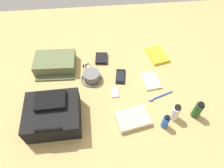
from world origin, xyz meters
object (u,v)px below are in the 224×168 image
(backpack, at_px, (53,114))
(bucket_hat, at_px, (92,77))
(toothbrush, at_px, (160,96))
(toothpaste_tube, at_px, (175,112))
(shampoo_bottle, at_px, (198,110))
(media_player, at_px, (115,92))
(wallet, at_px, (101,58))
(toiletry_pouch, at_px, (55,63))
(cell_phone, at_px, (121,76))
(wristwatch, at_px, (87,66))
(notepad, at_px, (151,81))
(deodorant_spray, at_px, (165,122))
(folded_towel, at_px, (133,119))
(paperback_novel, at_px, (157,55))

(backpack, xyz_separation_m, bucket_hat, (-0.24, -0.31, -0.05))
(toothbrush, bearing_deg, toothpaste_tube, 106.98)
(backpack, bearing_deg, shampoo_bottle, 176.81)
(media_player, bearing_deg, wallet, -77.52)
(wallet, bearing_deg, toiletry_pouch, 13.14)
(cell_phone, bearing_deg, shampoo_bottle, 140.51)
(wristwatch, height_order, notepad, notepad)
(shampoo_bottle, height_order, toothbrush, shampoo_bottle)
(media_player, bearing_deg, cell_phone, -112.92)
(backpack, relative_size, toiletry_pouch, 1.08)
(notepad, bearing_deg, cell_phone, -23.99)
(shampoo_bottle, bearing_deg, deodorant_spray, 14.15)
(toiletry_pouch, bearing_deg, media_player, 146.39)
(notepad, height_order, folded_towel, folded_towel)
(media_player, xyz_separation_m, wristwatch, (0.18, -0.26, 0.00))
(deodorant_spray, xyz_separation_m, toothbrush, (-0.02, -0.21, -0.05))
(folded_towel, bearing_deg, toothbrush, -143.39)
(toothpaste_tube, height_order, cell_phone, toothpaste_tube)
(media_player, relative_size, folded_towel, 0.42)
(shampoo_bottle, height_order, media_player, shampoo_bottle)
(toothbrush, bearing_deg, toiletry_pouch, -25.60)
(bucket_hat, bearing_deg, notepad, 171.45)
(bucket_hat, distance_m, wristwatch, 0.13)
(backpack, xyz_separation_m, folded_towel, (-0.48, 0.05, -0.06))
(toothpaste_tube, relative_size, deodorant_spray, 1.16)
(cell_phone, xyz_separation_m, folded_towel, (-0.03, 0.35, 0.01))
(bucket_hat, relative_size, folded_towel, 0.78)
(shampoo_bottle, distance_m, media_player, 0.54)
(paperback_novel, height_order, wallet, same)
(wallet, bearing_deg, notepad, 149.19)
(backpack, xyz_separation_m, cell_phone, (-0.45, -0.31, -0.07))
(toothpaste_tube, bearing_deg, toothbrush, -73.02)
(cell_phone, height_order, media_player, cell_phone)
(backpack, bearing_deg, folded_towel, 174.63)
(toiletry_pouch, relative_size, folded_towel, 1.51)
(toothpaste_tube, height_order, notepad, toothpaste_tube)
(bucket_hat, distance_m, shampoo_bottle, 0.73)
(cell_phone, bearing_deg, toothpaste_tube, 129.13)
(shampoo_bottle, height_order, notepad, shampoo_bottle)
(cell_phone, distance_m, wristwatch, 0.27)
(backpack, xyz_separation_m, toiletry_pouch, (0.03, -0.45, -0.03))
(folded_towel, bearing_deg, wallet, -73.44)
(folded_towel, bearing_deg, bucket_hat, -55.40)
(backpack, distance_m, deodorant_spray, 0.67)
(wristwatch, height_order, folded_towel, folded_towel)
(bucket_hat, bearing_deg, folded_towel, 124.60)
(shampoo_bottle, xyz_separation_m, notepad, (0.22, -0.29, -0.06))
(cell_phone, bearing_deg, paperback_novel, -149.25)
(shampoo_bottle, height_order, paperback_novel, shampoo_bottle)
(backpack, distance_m, cell_phone, 0.55)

